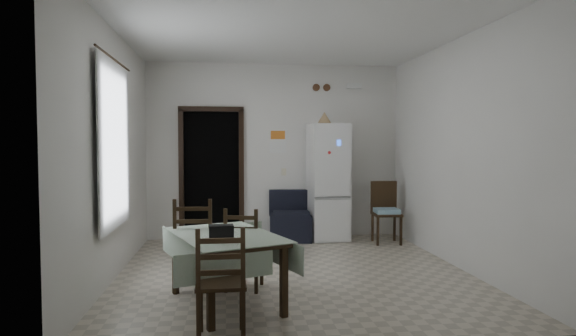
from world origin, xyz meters
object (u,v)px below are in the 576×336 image
(fridge, at_px, (328,182))
(corner_chair, at_px, (387,213))
(navy_seat, at_px, (291,216))
(dining_chair_near_head, at_px, (221,282))
(dining_table, at_px, (226,269))
(dining_chair_far_right, at_px, (244,248))
(dining_chair_far_left, at_px, (195,243))

(fridge, bearing_deg, corner_chair, -30.13)
(navy_seat, height_order, dining_chair_near_head, dining_chair_near_head)
(navy_seat, xyz_separation_m, corner_chair, (1.47, -0.43, 0.08))
(dining_table, relative_size, dining_chair_far_right, 1.49)
(fridge, relative_size, dining_chair_far_right, 2.13)
(navy_seat, relative_size, dining_chair_far_right, 0.91)
(dining_table, height_order, dining_chair_near_head, dining_chair_near_head)
(corner_chair, distance_m, dining_chair_near_head, 4.29)
(dining_chair_far_left, height_order, dining_chair_far_right, dining_chair_far_left)
(dining_chair_far_right, bearing_deg, navy_seat, -94.14)
(dining_chair_far_left, bearing_deg, navy_seat, -114.66)
(fridge, distance_m, corner_chair, 1.06)
(navy_seat, distance_m, dining_chair_far_left, 2.84)
(corner_chair, relative_size, dining_table, 0.73)
(corner_chair, xyz_separation_m, dining_chair_far_left, (-2.84, -2.06, 0.01))
(fridge, distance_m, dining_table, 3.52)
(dining_chair_near_head, bearing_deg, dining_table, -92.60)
(fridge, height_order, dining_chair_near_head, fridge)
(navy_seat, height_order, corner_chair, corner_chair)
(fridge, distance_m, dining_chair_far_right, 2.98)
(dining_table, bearing_deg, fridge, 40.91)
(fridge, xyz_separation_m, dining_chair_far_left, (-1.99, -2.49, -0.45))
(dining_table, distance_m, dining_chair_far_left, 0.66)
(fridge, height_order, dining_chair_far_right, fridge)
(fridge, height_order, navy_seat, fridge)
(navy_seat, xyz_separation_m, dining_chair_near_head, (-1.08, -3.88, 0.06))
(dining_chair_far_left, distance_m, dining_chair_far_right, 0.53)
(navy_seat, bearing_deg, dining_table, -101.83)
(dining_chair_far_left, bearing_deg, fridge, -124.35)
(dining_chair_far_left, distance_m, dining_chair_near_head, 1.42)
(corner_chair, distance_m, dining_chair_far_right, 3.14)
(fridge, distance_m, dining_chair_far_left, 3.22)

